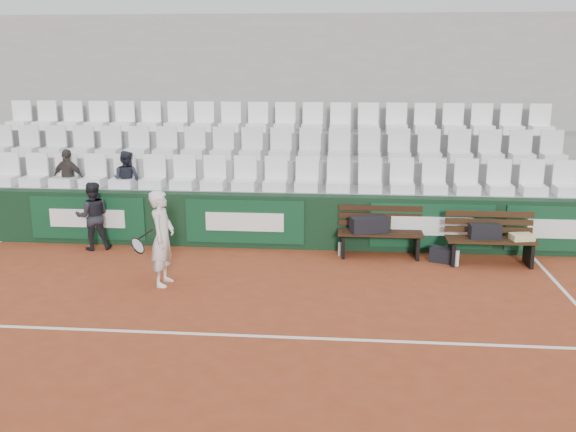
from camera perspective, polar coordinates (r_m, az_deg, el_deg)
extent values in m
plane|color=brown|center=(8.44, -6.54, -10.44)|extent=(80.00, 80.00, 0.00)
cube|color=white|center=(8.44, -6.54, -10.42)|extent=(18.00, 0.06, 0.01)
cube|color=black|center=(12.01, -2.79, -0.41)|extent=(18.00, 0.30, 1.00)
cube|color=#0C381E|center=(12.68, -17.37, -0.17)|extent=(2.20, 0.04, 0.82)
cube|color=#0C381E|center=(11.87, -3.86, -0.50)|extent=(2.20, 0.04, 0.82)
cube|color=#0C381E|center=(11.83, 12.63, -0.86)|extent=(2.20, 0.04, 0.82)
cube|color=#0C381E|center=(12.38, 23.71, -1.06)|extent=(2.20, 0.04, 0.82)
cube|color=gray|center=(12.61, -2.40, 0.29)|extent=(18.00, 0.95, 1.00)
cube|color=#979795|center=(13.48, -1.88, 2.17)|extent=(18.00, 0.95, 1.45)
cube|color=gray|center=(14.36, -1.43, 3.82)|extent=(18.00, 0.95, 1.90)
cube|color=gray|center=(14.81, -1.18, 9.01)|extent=(18.00, 0.30, 4.40)
cube|color=white|center=(12.27, -2.55, 3.80)|extent=(11.90, 0.44, 0.63)
cube|color=silver|center=(13.13, -2.01, 6.46)|extent=(11.90, 0.44, 0.63)
cube|color=white|center=(14.02, -1.54, 8.79)|extent=(11.90, 0.44, 0.63)
cube|color=black|center=(11.58, 8.17, -2.49)|extent=(1.50, 0.56, 0.45)
cube|color=#311D0E|center=(11.57, 17.50, -3.02)|extent=(1.50, 0.56, 0.45)
cube|color=black|center=(11.44, 7.21, -0.77)|extent=(0.70, 0.46, 0.28)
cube|color=black|center=(11.50, 17.09, -1.31)|extent=(0.54, 0.28, 0.24)
cube|color=#CEC185|center=(11.61, 20.06, -1.76)|extent=(0.42, 0.33, 0.10)
cube|color=black|center=(11.50, 13.58, -3.38)|extent=(0.48, 0.38, 0.25)
cylinder|color=#ACBAC3|center=(11.57, 4.64, -2.94)|extent=(0.07, 0.07, 0.25)
cylinder|color=silver|center=(11.34, 14.78, -3.65)|extent=(0.08, 0.08, 0.27)
imported|color=silver|center=(10.10, -11.11, -1.94)|extent=(0.39, 0.57, 1.50)
torus|color=black|center=(10.26, -13.22, -2.58)|extent=(0.19, 0.30, 0.26)
cylinder|color=black|center=(10.17, -12.57, -1.59)|extent=(0.26, 0.03, 0.20)
imported|color=black|center=(12.32, -16.97, 0.00)|extent=(0.75, 0.67, 1.27)
imported|color=#332D29|center=(13.33, -19.06, 5.05)|extent=(0.73, 0.39, 1.18)
imported|color=#1D212C|center=(12.89, -14.26, 5.07)|extent=(0.65, 0.55, 1.16)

